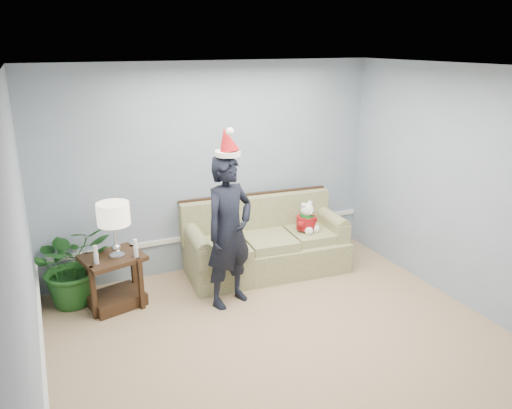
{
  "coord_description": "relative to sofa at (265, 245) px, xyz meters",
  "views": [
    {
      "loc": [
        -2.08,
        -3.45,
        2.92
      ],
      "look_at": [
        0.18,
        1.55,
        1.12
      ],
      "focal_mm": 35.0,
      "sensor_mm": 36.0,
      "label": 1
    }
  ],
  "objects": [
    {
      "name": "room_shell",
      "position": [
        -0.54,
        -2.06,
        1.0
      ],
      "size": [
        4.54,
        5.04,
        2.74
      ],
      "color": "tan",
      "rests_on": "ground"
    },
    {
      "name": "wainscot_trim",
      "position": [
        -1.72,
        -0.89,
        0.1
      ],
      "size": [
        4.49,
        4.99,
        0.06
      ],
      "color": "white",
      "rests_on": "room_shell"
    },
    {
      "name": "sofa",
      "position": [
        0.0,
        0.0,
        0.0
      ],
      "size": [
        2.15,
        1.05,
        0.97
      ],
      "rotation": [
        0.0,
        0.0,
        -0.08
      ],
      "color": "#5B6731",
      "rests_on": "room_shell"
    },
    {
      "name": "side_table",
      "position": [
        -1.98,
        -0.16,
        -0.1
      ],
      "size": [
        0.76,
        0.68,
        0.62
      ],
      "rotation": [
        0.0,
        0.0,
        0.26
      ],
      "color": "#3B2215",
      "rests_on": "room_shell"
    },
    {
      "name": "table_lamp",
      "position": [
        -1.93,
        -0.22,
        0.76
      ],
      "size": [
        0.36,
        0.36,
        0.64
      ],
      "color": "silver",
      "rests_on": "side_table"
    },
    {
      "name": "candle_pair",
      "position": [
        -1.95,
        -0.3,
        0.37
      ],
      "size": [
        0.48,
        0.05,
        0.21
      ],
      "color": "silver",
      "rests_on": "side_table"
    },
    {
      "name": "houseplant",
      "position": [
        -2.4,
        0.1,
        0.14
      ],
      "size": [
        1.05,
        0.97,
        0.97
      ],
      "primitive_type": "imported",
      "rotation": [
        0.0,
        0.0,
        0.28
      ],
      "color": "#1E531D",
      "rests_on": "room_shell"
    },
    {
      "name": "man",
      "position": [
        -0.75,
        -0.63,
        0.54
      ],
      "size": [
        0.75,
        0.62,
        1.76
      ],
      "primitive_type": "imported",
      "rotation": [
        0.0,
        0.0,
        0.36
      ],
      "color": "black",
      "rests_on": "room_shell"
    },
    {
      "name": "santa_hat",
      "position": [
        -0.75,
        -0.62,
        1.54
      ],
      "size": [
        0.36,
        0.39,
        0.32
      ],
      "rotation": [
        0.0,
        0.0,
        0.43
      ],
      "color": "white",
      "rests_on": "man"
    },
    {
      "name": "teddy_bear",
      "position": [
        0.54,
        -0.15,
        0.32
      ],
      "size": [
        0.32,
        0.33,
        0.42
      ],
      "rotation": [
        0.0,
        0.0,
        0.32
      ],
      "color": "white",
      "rests_on": "sofa"
    }
  ]
}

